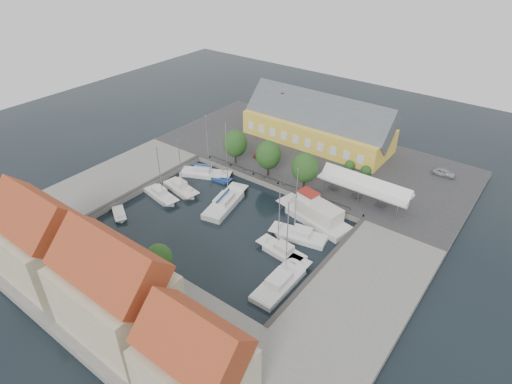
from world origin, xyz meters
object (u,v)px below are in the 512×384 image
tent_canopy (364,186)px  trawler (315,215)px  warehouse (315,124)px  east_boat_a (300,236)px  car_red (263,151)px  center_sailboat (225,203)px  launch_sw (119,215)px  launch_nw (220,179)px  east_boat_b (282,252)px  west_boat_c (161,196)px  west_boat_b (181,189)px  east_boat_c (281,283)px  west_boat_a (205,174)px  car_silver (444,173)px

tent_canopy → trawler: size_ratio=1.11×
warehouse → tent_canopy: (16.60, -13.86, -0.74)m
warehouse → east_boat_a: size_ratio=2.48×
warehouse → east_boat_a: east_boat_a is taller
car_red → trawler: 20.28m
center_sailboat → launch_sw: size_ratio=3.12×
trawler → launch_nw: (-18.82, 0.41, -0.93)m
center_sailboat → launch_nw: 7.78m
east_boat_b → west_boat_c: 23.06m
center_sailboat → east_boat_b: center_sailboat is taller
tent_canopy → east_boat_b: bearing=-101.9°
east_boat_a → west_boat_c: east_boat_a is taller
west_boat_b → launch_sw: 10.76m
west_boat_c → launch_sw: bearing=-100.1°
east_boat_b → east_boat_c: 5.65m
west_boat_a → west_boat_c: west_boat_a is taller
center_sailboat → trawler: size_ratio=1.10×
warehouse → center_sailboat: center_sailboat is taller
tent_canopy → east_boat_c: (-0.51, -21.46, -3.43)m
warehouse → west_boat_b: size_ratio=2.86×
east_boat_a → east_boat_b: bearing=-91.0°
launch_nw → center_sailboat: bearing=-43.0°
tent_canopy → launch_nw: size_ratio=3.26×
launch_nw → east_boat_c: bearing=-32.7°
east_boat_b → west_boat_c: size_ratio=1.02×
warehouse → east_boat_a: 29.71m
car_red → west_boat_b: size_ratio=0.43×
center_sailboat → east_boat_c: size_ratio=1.14×
car_silver → car_red: size_ratio=0.85×
warehouse → center_sailboat: size_ratio=2.05×
east_boat_a → east_boat_b: size_ratio=1.15×
west_boat_c → center_sailboat: bearing=24.5°
center_sailboat → west_boat_b: bearing=-173.1°
launch_nw → car_red: bearing=81.3°
trawler → west_boat_a: size_ratio=1.07×
east_boat_b → west_boat_b: west_boat_b is taller
tent_canopy → west_boat_b: west_boat_b is taller
center_sailboat → trawler: center_sailboat is taller
car_red → launch_sw: (-6.84, -27.08, -1.62)m
car_red → east_boat_a: 23.41m
launch_sw → tent_canopy: bearing=40.9°
car_silver → trawler: trawler is taller
car_red → east_boat_b: 26.34m
car_red → east_boat_c: east_boat_c is taller
east_boat_a → east_boat_c: 9.47m
warehouse → west_boat_a: size_ratio=2.43×
west_boat_b → launch_sw: west_boat_b is taller
west_boat_b → west_boat_c: size_ratio=1.03×
west_boat_a → east_boat_b: bearing=-22.1°
trawler → launch_sw: 29.17m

